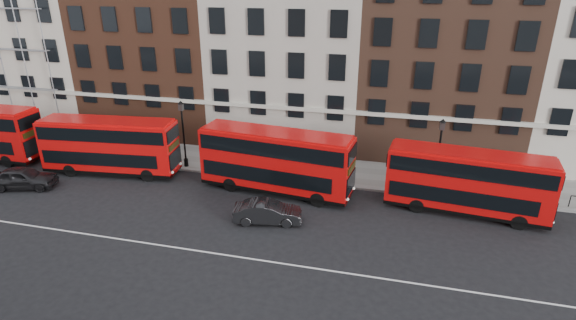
% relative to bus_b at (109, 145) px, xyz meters
% --- Properties ---
extents(ground, '(120.00, 120.00, 0.00)m').
position_rel_bus_b_xyz_m(ground, '(11.32, -6.23, -2.30)').
color(ground, black).
rests_on(ground, ground).
extents(pavement, '(80.00, 5.00, 0.15)m').
position_rel_bus_b_xyz_m(pavement, '(11.32, 4.27, -2.22)').
color(pavement, gray).
rests_on(pavement, ground).
extents(kerb, '(80.00, 0.30, 0.16)m').
position_rel_bus_b_xyz_m(kerb, '(11.32, 1.77, -2.22)').
color(kerb, gray).
rests_on(kerb, ground).
extents(road_centre_line, '(70.00, 0.12, 0.01)m').
position_rel_bus_b_xyz_m(road_centre_line, '(11.32, -8.23, -2.29)').
color(road_centre_line, white).
rests_on(road_centre_line, ground).
extents(building_terrace, '(64.00, 11.95, 22.00)m').
position_rel_bus_b_xyz_m(building_terrace, '(11.01, 11.65, 7.94)').
color(building_terrace, beige).
rests_on(building_terrace, ground).
extents(bus_b, '(10.40, 3.49, 4.29)m').
position_rel_bus_b_xyz_m(bus_b, '(0.00, 0.00, 0.00)').
color(bus_b, red).
rests_on(bus_b, ground).
extents(bus_c, '(10.85, 3.78, 4.47)m').
position_rel_bus_b_xyz_m(bus_c, '(13.03, 0.01, 0.10)').
color(bus_c, red).
rests_on(bus_c, ground).
extents(bus_d, '(10.05, 3.42, 4.14)m').
position_rel_bus_b_xyz_m(bus_d, '(25.50, 0.01, -0.08)').
color(bus_d, red).
rests_on(bus_d, ground).
extents(car_rear, '(4.89, 2.99, 1.55)m').
position_rel_bus_b_xyz_m(car_rear, '(-4.64, -3.87, -1.52)').
color(car_rear, black).
rests_on(car_rear, ground).
extents(car_front, '(4.41, 2.26, 1.39)m').
position_rel_bus_b_xyz_m(car_front, '(13.70, -4.25, -1.61)').
color(car_front, black).
rests_on(car_front, ground).
extents(lamp_post_left, '(0.44, 0.44, 5.33)m').
position_rel_bus_b_xyz_m(lamp_post_left, '(5.05, 2.27, 0.78)').
color(lamp_post_left, black).
rests_on(lamp_post_left, pavement).
extents(lamp_post_right, '(0.44, 0.44, 5.33)m').
position_rel_bus_b_xyz_m(lamp_post_right, '(23.84, 2.31, 0.78)').
color(lamp_post_right, black).
rests_on(lamp_post_right, pavement).
extents(iron_railings, '(6.60, 0.06, 1.00)m').
position_rel_bus_b_xyz_m(iron_railings, '(11.32, 6.47, -1.65)').
color(iron_railings, black).
rests_on(iron_railings, pavement).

